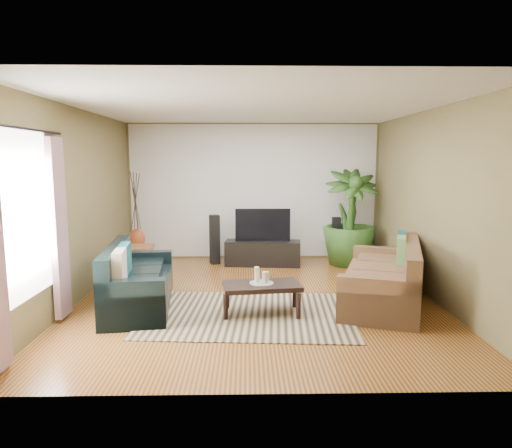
{
  "coord_description": "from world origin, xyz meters",
  "views": [
    {
      "loc": [
        -0.13,
        -6.39,
        1.98
      ],
      "look_at": [
        0.0,
        0.2,
        1.05
      ],
      "focal_mm": 32.0,
      "sensor_mm": 36.0,
      "label": 1
    }
  ],
  "objects_px": {
    "sofa_right": "(382,273)",
    "tv_stand": "(263,253)",
    "sofa_left": "(139,276)",
    "television": "(263,225)",
    "coffee_table": "(262,299)",
    "pedestal": "(138,257)",
    "vase": "(137,241)",
    "side_table": "(137,262)",
    "speaker_left": "(215,239)",
    "speaker_right": "(336,240)",
    "potted_plant": "(350,217)"
  },
  "relations": [
    {
      "from": "sofa_right",
      "to": "tv_stand",
      "type": "xyz_separation_m",
      "value": [
        -1.57,
        2.3,
        -0.19
      ]
    },
    {
      "from": "sofa_left",
      "to": "television",
      "type": "bearing_deg",
      "value": -42.33
    },
    {
      "from": "coffee_table",
      "to": "television",
      "type": "height_order",
      "value": "television"
    },
    {
      "from": "pedestal",
      "to": "vase",
      "type": "height_order",
      "value": "vase"
    },
    {
      "from": "sofa_right",
      "to": "television",
      "type": "height_order",
      "value": "television"
    },
    {
      "from": "vase",
      "to": "coffee_table",
      "type": "bearing_deg",
      "value": -50.64
    },
    {
      "from": "tv_stand",
      "to": "vase",
      "type": "bearing_deg",
      "value": -174.42
    },
    {
      "from": "coffee_table",
      "to": "side_table",
      "type": "relative_size",
      "value": 1.84
    },
    {
      "from": "television",
      "to": "speaker_left",
      "type": "height_order",
      "value": "television"
    },
    {
      "from": "television",
      "to": "speaker_right",
      "type": "bearing_deg",
      "value": 8.21
    },
    {
      "from": "tv_stand",
      "to": "potted_plant",
      "type": "relative_size",
      "value": 0.78
    },
    {
      "from": "speaker_left",
      "to": "pedestal",
      "type": "height_order",
      "value": "speaker_left"
    },
    {
      "from": "speaker_left",
      "to": "side_table",
      "type": "height_order",
      "value": "speaker_left"
    },
    {
      "from": "television",
      "to": "sofa_right",
      "type": "bearing_deg",
      "value": -55.81
    },
    {
      "from": "speaker_right",
      "to": "tv_stand",
      "type": "bearing_deg",
      "value": -169.42
    },
    {
      "from": "television",
      "to": "pedestal",
      "type": "bearing_deg",
      "value": -179.27
    },
    {
      "from": "speaker_right",
      "to": "potted_plant",
      "type": "height_order",
      "value": "potted_plant"
    },
    {
      "from": "sofa_right",
      "to": "vase",
      "type": "relative_size",
      "value": 5.02
    },
    {
      "from": "sofa_left",
      "to": "sofa_right",
      "type": "height_order",
      "value": "same"
    },
    {
      "from": "coffee_table",
      "to": "speaker_right",
      "type": "relative_size",
      "value": 1.12
    },
    {
      "from": "sofa_right",
      "to": "television",
      "type": "xyz_separation_m",
      "value": [
        -1.57,
        2.32,
        0.35
      ]
    },
    {
      "from": "sofa_right",
      "to": "pedestal",
      "type": "bearing_deg",
      "value": -101.37
    },
    {
      "from": "pedestal",
      "to": "speaker_left",
      "type": "bearing_deg",
      "value": 7.39
    },
    {
      "from": "tv_stand",
      "to": "pedestal",
      "type": "height_order",
      "value": "tv_stand"
    },
    {
      "from": "sofa_left",
      "to": "pedestal",
      "type": "bearing_deg",
      "value": 7.21
    },
    {
      "from": "side_table",
      "to": "television",
      "type": "bearing_deg",
      "value": 21.85
    },
    {
      "from": "speaker_left",
      "to": "tv_stand",
      "type": "bearing_deg",
      "value": -29.49
    },
    {
      "from": "coffee_table",
      "to": "pedestal",
      "type": "height_order",
      "value": "coffee_table"
    },
    {
      "from": "speaker_left",
      "to": "side_table",
      "type": "relative_size",
      "value": 1.75
    },
    {
      "from": "pedestal",
      "to": "coffee_table",
      "type": "bearing_deg",
      "value": -50.64
    },
    {
      "from": "sofa_right",
      "to": "potted_plant",
      "type": "relative_size",
      "value": 1.18
    },
    {
      "from": "sofa_right",
      "to": "side_table",
      "type": "height_order",
      "value": "sofa_right"
    },
    {
      "from": "sofa_left",
      "to": "speaker_left",
      "type": "xyz_separation_m",
      "value": [
        0.84,
        2.61,
        0.04
      ]
    },
    {
      "from": "sofa_left",
      "to": "potted_plant",
      "type": "relative_size",
      "value": 1.02
    },
    {
      "from": "coffee_table",
      "to": "vase",
      "type": "height_order",
      "value": "vase"
    },
    {
      "from": "sofa_right",
      "to": "potted_plant",
      "type": "bearing_deg",
      "value": -162.76
    },
    {
      "from": "sofa_left",
      "to": "speaker_left",
      "type": "distance_m",
      "value": 2.74
    },
    {
      "from": "coffee_table",
      "to": "vase",
      "type": "relative_size",
      "value": 2.32
    },
    {
      "from": "sofa_right",
      "to": "side_table",
      "type": "relative_size",
      "value": 3.99
    },
    {
      "from": "vase",
      "to": "sofa_left",
      "type": "bearing_deg",
      "value": -76.01
    },
    {
      "from": "vase",
      "to": "tv_stand",
      "type": "bearing_deg",
      "value": 0.24
    },
    {
      "from": "coffee_table",
      "to": "potted_plant",
      "type": "relative_size",
      "value": 0.55
    },
    {
      "from": "tv_stand",
      "to": "sofa_right",
      "type": "bearing_deg",
      "value": -50.24
    },
    {
      "from": "pedestal",
      "to": "television",
      "type": "bearing_deg",
      "value": 0.73
    },
    {
      "from": "sofa_right",
      "to": "speaker_right",
      "type": "xyz_separation_m",
      "value": [
        -0.15,
        2.52,
        0.02
      ]
    },
    {
      "from": "side_table",
      "to": "vase",
      "type": "bearing_deg",
      "value": 102.81
    },
    {
      "from": "sofa_left",
      "to": "potted_plant",
      "type": "distance_m",
      "value": 4.22
    },
    {
      "from": "tv_stand",
      "to": "vase",
      "type": "relative_size",
      "value": 3.29
    },
    {
      "from": "speaker_right",
      "to": "potted_plant",
      "type": "xyz_separation_m",
      "value": [
        0.21,
        -0.2,
        0.47
      ]
    },
    {
      "from": "sofa_left",
      "to": "pedestal",
      "type": "relative_size",
      "value": 5.56
    }
  ]
}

